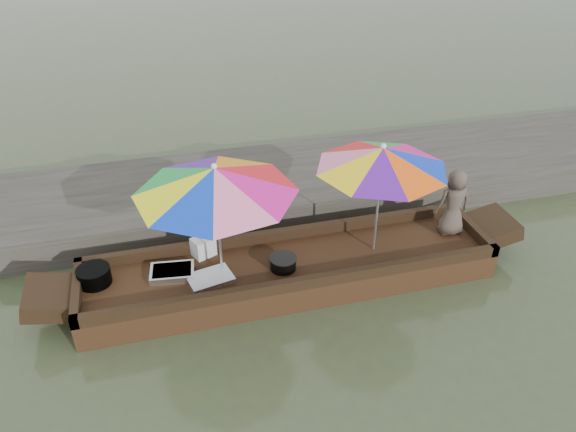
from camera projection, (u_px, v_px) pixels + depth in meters
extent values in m
plane|color=#3F4D2C|center=(290.00, 283.00, 7.52)|extent=(80.00, 80.00, 0.00)
cube|color=#2D2B26|center=(255.00, 189.00, 9.18)|extent=(22.00, 2.20, 0.50)
cube|color=black|center=(290.00, 273.00, 7.43)|extent=(5.40, 1.20, 0.35)
cylinder|color=black|center=(94.00, 276.00, 6.91)|extent=(0.41, 0.41, 0.22)
cube|color=silver|center=(172.00, 272.00, 7.07)|extent=(0.59, 0.44, 0.09)
cube|color=silver|center=(210.00, 278.00, 6.99)|extent=(0.62, 0.49, 0.06)
cylinder|color=black|center=(283.00, 263.00, 7.18)|extent=(0.33, 0.33, 0.16)
cube|color=silver|center=(203.00, 247.00, 7.40)|extent=(0.34, 0.31, 0.26)
imported|color=#4A3E36|center=(454.00, 202.00, 7.67)|extent=(0.49, 0.33, 0.98)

